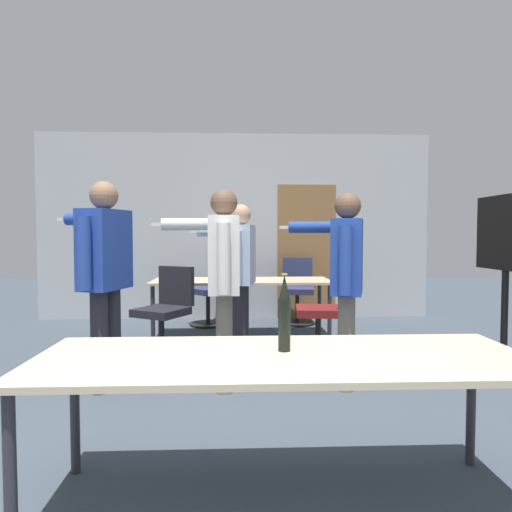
# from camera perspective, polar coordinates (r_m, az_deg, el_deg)

# --- Properties ---
(back_wall) EXTENTS (5.98, 0.12, 2.82)m
(back_wall) POSITION_cam_1_polar(r_m,az_deg,el_deg) (7.04, -2.39, 3.64)
(back_wall) COLOR #B2B5B7
(back_wall) RESTS_ON ground_plane
(conference_table_near) EXTENTS (2.29, 0.82, 0.72)m
(conference_table_near) POSITION_cam_1_polar(r_m,az_deg,el_deg) (2.19, 3.41, -13.64)
(conference_table_near) COLOR #C6B793
(conference_table_near) RESTS_ON ground_plane
(conference_table_far) EXTENTS (2.20, 0.79, 0.72)m
(conference_table_far) POSITION_cam_1_polar(r_m,az_deg,el_deg) (5.68, -1.82, -3.56)
(conference_table_far) COLOR #C6B793
(conference_table_far) RESTS_ON ground_plane
(tv_screen) EXTENTS (0.44, 0.94, 1.64)m
(tv_screen) POSITION_cam_1_polar(r_m,az_deg,el_deg) (4.67, 28.77, -1.20)
(tv_screen) COLOR black
(tv_screen) RESTS_ON ground_plane
(person_far_watching) EXTENTS (0.74, 0.81, 1.72)m
(person_far_watching) POSITION_cam_1_polar(r_m,az_deg,el_deg) (3.95, -18.53, -1.08)
(person_far_watching) COLOR #28282D
(person_far_watching) RESTS_ON ground_plane
(person_left_plaid) EXTENTS (0.77, 0.65, 1.66)m
(person_left_plaid) POSITION_cam_1_polar(r_m,az_deg,el_deg) (3.76, -4.22, -1.69)
(person_left_plaid) COLOR slate
(person_left_plaid) RESTS_ON ground_plane
(person_right_polo) EXTENTS (0.73, 0.75, 1.60)m
(person_right_polo) POSITION_cam_1_polar(r_m,az_deg,el_deg) (4.73, -2.09, -1.34)
(person_right_polo) COLOR #28282D
(person_right_polo) RESTS_ON ground_plane
(person_near_casual) EXTENTS (0.71, 0.77, 1.63)m
(person_near_casual) POSITION_cam_1_polar(r_m,az_deg,el_deg) (3.87, 11.11, -1.86)
(person_near_casual) COLOR slate
(person_near_casual) RESTS_ON ground_plane
(office_chair_far_left) EXTENTS (0.52, 0.58, 0.94)m
(office_chair_far_left) POSITION_cam_1_polar(r_m,az_deg,el_deg) (6.66, 5.19, -4.54)
(office_chair_far_left) COLOR black
(office_chair_far_left) RESTS_ON ground_plane
(office_chair_far_right) EXTENTS (0.69, 0.68, 0.96)m
(office_chair_far_right) POSITION_cam_1_polar(r_m,az_deg,el_deg) (6.54, -5.50, -4.60)
(office_chair_far_right) COLOR black
(office_chair_far_right) RESTS_ON ground_plane
(office_chair_near_pushed) EXTENTS (0.65, 0.67, 0.94)m
(office_chair_near_pushed) POSITION_cam_1_polar(r_m,az_deg,el_deg) (4.95, -11.21, -7.14)
(office_chair_near_pushed) COLOR black
(office_chair_near_pushed) RESTS_ON ground_plane
(office_chair_side_rolled) EXTENTS (0.57, 0.52, 0.94)m
(office_chair_side_rolled) POSITION_cam_1_polar(r_m,az_deg,el_deg) (4.86, 8.68, -7.25)
(office_chair_side_rolled) COLOR black
(office_chair_side_rolled) RESTS_ON ground_plane
(beer_bottle) EXTENTS (0.06, 0.06, 0.37)m
(beer_bottle) POSITION_cam_1_polar(r_m,az_deg,el_deg) (2.21, 3.56, -7.32)
(beer_bottle) COLOR black
(beer_bottle) RESTS_ON conference_table_near
(drink_cup) EXTENTS (0.07, 0.07, 0.11)m
(drink_cup) POSITION_cam_1_polar(r_m,az_deg,el_deg) (5.54, -4.17, -2.57)
(drink_cup) COLOR silver
(drink_cup) RESTS_ON conference_table_far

